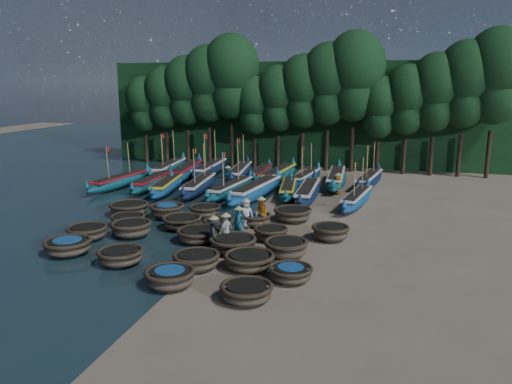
% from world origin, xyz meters
% --- Properties ---
extents(ground, '(120.00, 120.00, 0.00)m').
position_xyz_m(ground, '(0.00, 0.00, 0.00)').
color(ground, '#7E705C').
rests_on(ground, ground).
extents(foliage_wall, '(40.00, 3.00, 10.00)m').
position_xyz_m(foliage_wall, '(0.00, 23.50, 5.00)').
color(foliage_wall, black).
rests_on(foliage_wall, ground).
extents(coracle_3, '(2.14, 2.14, 0.76)m').
position_xyz_m(coracle_3, '(-0.15, -8.68, 0.44)').
color(coracle_3, brown).
rests_on(coracle_3, ground).
extents(coracle_4, '(2.05, 2.05, 0.68)m').
position_xyz_m(coracle_4, '(3.20, -9.11, 0.39)').
color(coracle_4, brown).
rests_on(coracle_4, ground).
extents(coracle_5, '(2.62, 2.62, 0.76)m').
position_xyz_m(coracle_5, '(-6.55, -6.36, 0.44)').
color(coracle_5, brown).
rests_on(coracle_5, ground).
extents(coracle_6, '(2.30, 2.30, 0.72)m').
position_xyz_m(coracle_6, '(-3.41, -6.90, 0.41)').
color(coracle_6, brown).
rests_on(coracle_6, ground).
extents(coracle_7, '(2.14, 2.14, 0.73)m').
position_xyz_m(coracle_7, '(0.11, -6.50, 0.42)').
color(coracle_7, brown).
rests_on(coracle_7, ground).
extents(coracle_8, '(2.76, 2.76, 0.75)m').
position_xyz_m(coracle_8, '(2.41, -5.95, 0.43)').
color(coracle_8, brown).
rests_on(coracle_8, ground).
extents(coracle_9, '(1.88, 1.88, 0.65)m').
position_xyz_m(coracle_9, '(4.43, -6.78, 0.38)').
color(coracle_9, brown).
rests_on(coracle_9, ground).
extents(coracle_10, '(2.14, 2.14, 0.74)m').
position_xyz_m(coracle_10, '(-7.01, -4.08, 0.42)').
color(coracle_10, brown).
rests_on(coracle_10, ground).
extents(coracle_11, '(2.47, 2.47, 0.84)m').
position_xyz_m(coracle_11, '(-4.99, -3.05, 0.48)').
color(coracle_11, brown).
rests_on(coracle_11, ground).
extents(coracle_12, '(2.66, 2.66, 0.74)m').
position_xyz_m(coracle_12, '(-1.18, -3.01, 0.42)').
color(coracle_12, brown).
rests_on(coracle_12, ground).
extents(coracle_13, '(2.38, 2.38, 0.78)m').
position_xyz_m(coracle_13, '(1.01, -3.98, 0.44)').
color(coracle_13, brown).
rests_on(coracle_13, ground).
extents(coracle_14, '(2.49, 2.49, 0.84)m').
position_xyz_m(coracle_14, '(3.65, -3.99, 0.48)').
color(coracle_14, brown).
rests_on(coracle_14, ground).
extents(coracle_15, '(2.15, 2.15, 0.65)m').
position_xyz_m(coracle_15, '(-6.22, -1.24, 0.37)').
color(coracle_15, brown).
rests_on(coracle_15, ground).
extents(coracle_16, '(2.25, 2.25, 0.73)m').
position_xyz_m(coracle_16, '(-2.97, -0.98, 0.42)').
color(coracle_16, brown).
rests_on(coracle_16, ground).
extents(coracle_17, '(1.78, 1.78, 0.65)m').
position_xyz_m(coracle_17, '(-0.90, -0.72, 0.37)').
color(coracle_17, brown).
rests_on(coracle_17, ground).
extents(coracle_18, '(2.08, 2.08, 0.71)m').
position_xyz_m(coracle_18, '(2.34, -1.66, 0.41)').
color(coracle_18, brown).
rests_on(coracle_18, ground).
extents(coracle_19, '(2.17, 2.17, 0.80)m').
position_xyz_m(coracle_19, '(5.36, -0.83, 0.46)').
color(coracle_19, brown).
rests_on(coracle_19, ground).
extents(coracle_20, '(2.42, 2.42, 0.81)m').
position_xyz_m(coracle_20, '(-7.30, 0.82, 0.46)').
color(coracle_20, brown).
rests_on(coracle_20, ground).
extents(coracle_21, '(2.56, 2.56, 0.84)m').
position_xyz_m(coracle_21, '(-4.78, 0.92, 0.49)').
color(coracle_21, brown).
rests_on(coracle_21, ground).
extents(coracle_22, '(2.41, 2.41, 0.72)m').
position_xyz_m(coracle_22, '(-2.64, 1.75, 0.41)').
color(coracle_22, brown).
rests_on(coracle_22, ground).
extents(coracle_23, '(2.21, 2.21, 0.72)m').
position_xyz_m(coracle_23, '(0.83, 0.72, 0.42)').
color(coracle_23, brown).
rests_on(coracle_23, ground).
extents(coracle_24, '(2.28, 2.28, 0.78)m').
position_xyz_m(coracle_24, '(2.74, 2.25, 0.44)').
color(coracle_24, brown).
rests_on(coracle_24, ground).
extents(long_boat_0, '(2.23, 8.02, 3.42)m').
position_xyz_m(long_boat_0, '(-12.11, 8.02, 0.54)').
color(long_boat_0, '#0E4B54').
rests_on(long_boat_0, ground).
extents(long_boat_1, '(1.90, 7.90, 1.39)m').
position_xyz_m(long_boat_1, '(-9.51, 8.49, 0.53)').
color(long_boat_1, '#0E4B54').
rests_on(long_boat_1, ground).
extents(long_boat_2, '(2.76, 8.10, 1.45)m').
position_xyz_m(long_boat_2, '(-7.83, 7.58, 0.55)').
color(long_boat_2, navy).
rests_on(long_boat_2, ground).
extents(long_boat_3, '(2.27, 8.25, 3.52)m').
position_xyz_m(long_boat_3, '(-5.50, 8.01, 0.56)').
color(long_boat_3, '#10223E').
rests_on(long_boat_3, ground).
extents(long_boat_4, '(2.26, 7.94, 3.39)m').
position_xyz_m(long_boat_4, '(-2.90, 7.66, 0.54)').
color(long_boat_4, '#0E4B54').
rests_on(long_boat_4, ground).
extents(long_boat_5, '(2.79, 9.05, 1.61)m').
position_xyz_m(long_boat_5, '(-0.91, 7.27, 0.61)').
color(long_boat_5, navy).
rests_on(long_boat_5, ground).
extents(long_boat_6, '(2.41, 7.56, 1.34)m').
position_xyz_m(long_boat_6, '(1.12, 8.87, 0.51)').
color(long_boat_6, '#0E4B54').
rests_on(long_boat_6, ground).
extents(long_boat_7, '(1.77, 8.39, 1.48)m').
position_xyz_m(long_boat_7, '(2.70, 7.82, 0.56)').
color(long_boat_7, '#10223E').
rests_on(long_boat_7, ground).
extents(long_boat_8, '(2.36, 7.36, 3.16)m').
position_xyz_m(long_boat_8, '(6.15, 7.07, 0.50)').
color(long_boat_8, navy).
rests_on(long_boat_8, ground).
extents(long_boat_9, '(2.47, 9.08, 3.87)m').
position_xyz_m(long_boat_9, '(-10.75, 13.91, 0.61)').
color(long_boat_9, '#0E4B54').
rests_on(long_boat_9, ground).
extents(long_boat_10, '(2.72, 9.06, 1.61)m').
position_xyz_m(long_boat_10, '(-8.70, 13.23, 0.61)').
color(long_boat_10, navy).
rests_on(long_boat_10, ground).
extents(long_boat_11, '(2.07, 9.05, 3.85)m').
position_xyz_m(long_boat_11, '(-7.12, 14.68, 0.61)').
color(long_boat_11, '#10223E').
rests_on(long_boat_11, ground).
extents(long_boat_12, '(2.52, 8.52, 3.65)m').
position_xyz_m(long_boat_12, '(-4.17, 14.07, 0.58)').
color(long_boat_12, '#10223E').
rests_on(long_boat_12, ground).
extents(long_boat_13, '(1.78, 7.41, 1.31)m').
position_xyz_m(long_boat_13, '(-2.39, 14.72, 0.50)').
color(long_boat_13, '#0E4B54').
rests_on(long_boat_13, ground).
extents(long_boat_14, '(2.39, 8.75, 1.55)m').
position_xyz_m(long_boat_14, '(-0.74, 13.74, 0.59)').
color(long_boat_14, '#0E4B54').
rests_on(long_boat_14, ground).
extents(long_boat_15, '(2.30, 7.46, 3.20)m').
position_xyz_m(long_boat_15, '(1.61, 13.51, 0.51)').
color(long_boat_15, navy).
rests_on(long_boat_15, ground).
extents(long_boat_16, '(2.04, 8.95, 1.58)m').
position_xyz_m(long_boat_16, '(4.08, 13.30, 0.60)').
color(long_boat_16, '#0E4B54').
rests_on(long_boat_16, ground).
extents(long_boat_17, '(2.60, 8.01, 3.44)m').
position_xyz_m(long_boat_17, '(6.61, 13.68, 0.55)').
color(long_boat_17, '#10223E').
rests_on(long_boat_17, ground).
extents(fisherman_0, '(0.89, 0.68, 1.85)m').
position_xyz_m(fisherman_0, '(0.48, 0.12, 0.88)').
color(fisherman_0, beige).
rests_on(fisherman_0, ground).
extents(fisherman_1, '(0.75, 0.61, 1.98)m').
position_xyz_m(fisherman_1, '(0.76, -2.16, 0.98)').
color(fisherman_1, '#185866').
rests_on(fisherman_1, ground).
extents(fisherman_2, '(1.08, 1.09, 1.98)m').
position_xyz_m(fisherman_2, '(1.33, 0.25, 0.93)').
color(fisherman_2, '#AF6217').
rests_on(fisherman_2, ground).
extents(fisherman_3, '(1.10, 1.26, 1.89)m').
position_xyz_m(fisherman_3, '(0.02, -3.91, 0.88)').
color(fisherman_3, black).
rests_on(fisherman_3, ground).
extents(fisherman_4, '(0.68, 1.05, 1.86)m').
position_xyz_m(fisherman_4, '(0.41, -3.21, 0.90)').
color(fisherman_4, beige).
rests_on(fisherman_4, ground).
extents(fisherman_5, '(1.47, 1.32, 1.82)m').
position_xyz_m(fisherman_5, '(-4.06, 10.53, 0.85)').
color(fisherman_5, '#185866').
rests_on(fisherman_5, ground).
extents(fisherman_6, '(0.72, 0.86, 1.71)m').
position_xyz_m(fisherman_6, '(4.55, 10.23, 0.83)').
color(fisherman_6, '#AF6217').
rests_on(fisherman_6, ground).
extents(tree_0, '(3.68, 3.68, 8.68)m').
position_xyz_m(tree_0, '(-16.00, 20.00, 5.97)').
color(tree_0, black).
rests_on(tree_0, ground).
extents(tree_1, '(4.09, 4.09, 9.65)m').
position_xyz_m(tree_1, '(-13.70, 20.00, 6.65)').
color(tree_1, black).
rests_on(tree_1, ground).
extents(tree_2, '(4.51, 4.51, 10.63)m').
position_xyz_m(tree_2, '(-11.40, 20.00, 7.32)').
color(tree_2, black).
rests_on(tree_2, ground).
extents(tree_3, '(4.92, 4.92, 11.60)m').
position_xyz_m(tree_3, '(-9.10, 20.00, 8.00)').
color(tree_3, black).
rests_on(tree_3, ground).
extents(tree_4, '(5.34, 5.34, 12.58)m').
position_xyz_m(tree_4, '(-6.80, 20.00, 8.67)').
color(tree_4, black).
rests_on(tree_4, ground).
extents(tree_5, '(3.68, 3.68, 8.68)m').
position_xyz_m(tree_5, '(-4.50, 20.00, 5.97)').
color(tree_5, black).
rests_on(tree_5, ground).
extents(tree_6, '(4.09, 4.09, 9.65)m').
position_xyz_m(tree_6, '(-2.20, 20.00, 6.65)').
color(tree_6, black).
rests_on(tree_6, ground).
extents(tree_7, '(4.51, 4.51, 10.63)m').
position_xyz_m(tree_7, '(0.10, 20.00, 7.32)').
color(tree_7, black).
rests_on(tree_7, ground).
extents(tree_8, '(4.92, 4.92, 11.60)m').
position_xyz_m(tree_8, '(2.40, 20.00, 8.00)').
color(tree_8, black).
rests_on(tree_8, ground).
extents(tree_9, '(5.34, 5.34, 12.58)m').
position_xyz_m(tree_9, '(4.70, 20.00, 8.67)').
color(tree_9, black).
rests_on(tree_9, ground).
extents(tree_10, '(3.68, 3.68, 8.68)m').
position_xyz_m(tree_10, '(7.00, 20.00, 5.97)').
color(tree_10, black).
rests_on(tree_10, ground).
extents(tree_11, '(4.09, 4.09, 9.65)m').
position_xyz_m(tree_11, '(9.30, 20.00, 6.65)').
color(tree_11, black).
rests_on(tree_11, ground).
extents(tree_12, '(4.51, 4.51, 10.63)m').
position_xyz_m(tree_12, '(11.60, 20.00, 7.32)').
color(tree_12, black).
rests_on(tree_12, ground).
extents(tree_13, '(4.92, 4.92, 11.60)m').
position_xyz_m(tree_13, '(13.90, 20.00, 8.00)').
color(tree_13, black).
rests_on(tree_13, ground).
extents(tree_14, '(5.34, 5.34, 12.58)m').
position_xyz_m(tree_14, '(16.20, 20.00, 8.67)').
color(tree_14, black).
rests_on(tree_14, ground).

